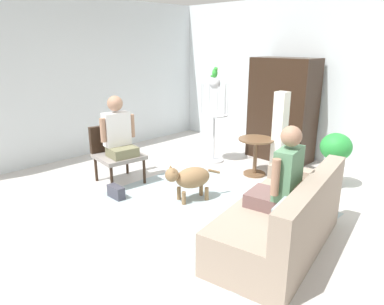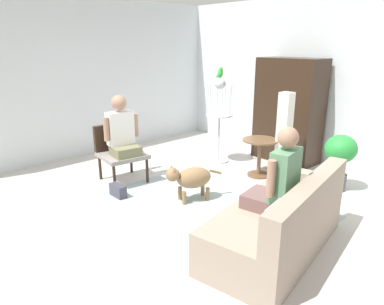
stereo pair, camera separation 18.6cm
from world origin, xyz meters
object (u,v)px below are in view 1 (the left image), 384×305
parrot (215,73)px  armoire_cabinet (282,110)px  handbag (116,192)px  round_end_table (255,152)px  person_on_couch (282,177)px  armchair (115,149)px  dog (190,178)px  bird_cage_stand (214,114)px  column_lamp (279,136)px  person_on_armchair (118,131)px  potted_plant (335,153)px  couch (283,221)px

parrot → armoire_cabinet: armoire_cabinet is taller
handbag → round_end_table: bearing=68.7°
round_end_table → parrot: (-0.93, 0.04, 1.18)m
person_on_couch → handbag: bearing=-167.1°
round_end_table → armchair: bearing=-129.1°
round_end_table → parrot: parrot is taller
armchair → dog: 1.39m
armoire_cabinet → handbag: (-0.63, -3.13, -0.82)m
bird_cage_stand → column_lamp: size_ratio=1.10×
bird_cage_stand → column_lamp: bird_cage_stand is taller
parrot → armoire_cabinet: 1.41m
person_on_couch → person_on_armchair: size_ratio=0.99×
armchair → round_end_table: armchair is taller
bird_cage_stand → handbag: (0.11, -2.14, -0.77)m
potted_plant → armoire_cabinet: armoire_cabinet is taller
person_on_couch → parrot: bearing=145.2°
armchair → column_lamp: column_lamp is taller
person_on_couch → round_end_table: (-1.41, 1.59, -0.40)m
parrot → couch: bearing=-33.9°
bird_cage_stand → armoire_cabinet: bearing=52.9°
armchair → armoire_cabinet: bearing=66.3°
armoire_cabinet → couch: bearing=-57.7°
column_lamp → person_on_armchair: bearing=-128.9°
person_on_couch → parrot: size_ratio=4.83×
bird_cage_stand → armoire_cabinet: armoire_cabinet is taller
person_on_armchair → armoire_cabinet: 2.95m
couch → person_on_armchair: bearing=-176.5°
armchair → handbag: 0.81m
dog → person_on_armchair: bearing=-166.1°
armchair → parrot: size_ratio=4.74×
armoire_cabinet → person_on_armchair: bearing=-111.1°
couch → round_end_table: (-1.45, 1.56, 0.09)m
person_on_armchair → handbag: 0.92m
armoire_cabinet → handbag: bearing=-101.4°
person_on_couch → potted_plant: person_on_couch is taller
column_lamp → dog: bearing=-101.9°
parrot → handbag: 2.61m
dog → handbag: (-0.78, -0.67, -0.24)m
column_lamp → armoire_cabinet: bearing=119.9°
armchair → bird_cage_stand: (0.46, 1.75, 0.36)m
person_on_armchair → handbag: size_ratio=3.15×
bird_cage_stand → handbag: size_ratio=5.33×
parrot → potted_plant: size_ratio=0.22×
person_on_couch → armoire_cabinet: (-1.60, 2.62, 0.12)m
column_lamp → handbag: column_lamp is taller
person_on_couch → round_end_table: 2.16m
round_end_table → potted_plant: size_ratio=0.74×
couch → dog: 1.50m
armoire_cabinet → handbag: size_ratio=6.48×
dog → person_on_couch: bearing=-6.2°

